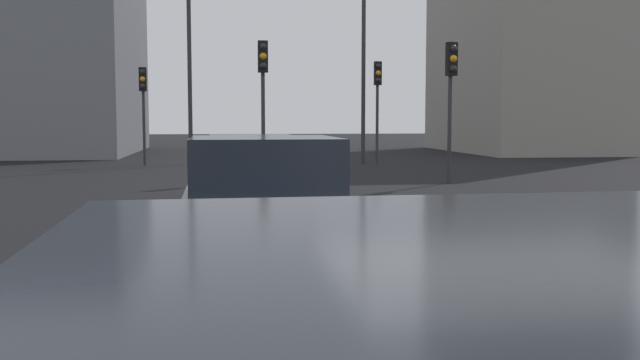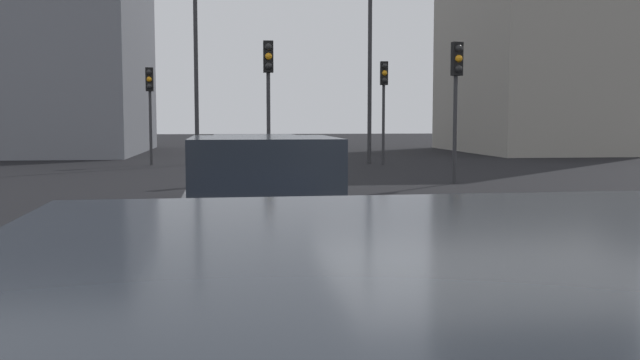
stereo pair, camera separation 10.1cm
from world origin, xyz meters
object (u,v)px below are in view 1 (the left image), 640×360
object	(u,v)px
car_grey_right_second	(263,212)
traffic_light_near_left	(451,82)
traffic_light_near_right	(378,91)
traffic_light_far_left	(263,80)
car_white_right_lead	(252,172)
traffic_light_far_right	(143,95)
street_lamp_far	(189,44)
street_lamp_kerbside	(364,37)

from	to	relation	value
car_grey_right_second	traffic_light_near_left	xyz separation A→B (m)	(11.11, -5.77, 2.01)
traffic_light_near_right	traffic_light_far_left	xyz separation A→B (m)	(-6.47, 4.80, 0.02)
car_white_right_lead	car_grey_right_second	bearing A→B (deg)	176.76
car_grey_right_second	traffic_light_far_right	xyz separation A→B (m)	(20.19, 3.37, 1.93)
car_grey_right_second	traffic_light_near_left	distance (m)	12.68
traffic_light_near_left	traffic_light_far_right	distance (m)	12.89
traffic_light_far_right	street_lamp_far	distance (m)	2.62
car_grey_right_second	street_lamp_far	xyz separation A→B (m)	(20.30, 1.61, 3.87)
traffic_light_far_left	traffic_light_far_right	world-z (taller)	traffic_light_far_left
traffic_light_far_right	traffic_light_near_left	bearing A→B (deg)	45.74
traffic_light_near_right	traffic_light_far_left	bearing A→B (deg)	-35.33
car_grey_right_second	street_lamp_far	world-z (taller)	street_lamp_far
traffic_light_near_left	traffic_light_far_right	xyz separation A→B (m)	(9.08, 9.14, -0.08)
street_lamp_kerbside	traffic_light_far_left	bearing A→B (deg)	149.32
car_white_right_lead	traffic_light_far_left	distance (m)	6.75
traffic_light_far_right	car_grey_right_second	bearing A→B (deg)	10.01
car_grey_right_second	street_lamp_kerbside	xyz separation A→B (m)	(20.37, -5.20, 4.26)
traffic_light_near_right	traffic_light_far_right	xyz separation A→B (m)	(0.82, 8.93, -0.18)
traffic_light_near_left	traffic_light_far_left	distance (m)	5.32
car_white_right_lead	traffic_light_far_right	xyz separation A→B (m)	(13.65, 3.52, 1.98)
traffic_light_far_left	car_white_right_lead	bearing A→B (deg)	-6.53
traffic_light_far_left	street_lamp_far	bearing A→B (deg)	-163.19
car_grey_right_second	traffic_light_far_right	distance (m)	20.56
street_lamp_far	car_grey_right_second	bearing A→B (deg)	-175.45
street_lamp_far	street_lamp_kerbside	bearing A→B (deg)	-89.35
car_white_right_lead	traffic_light_near_left	xyz separation A→B (m)	(4.57, -5.62, 2.06)
car_grey_right_second	street_lamp_kerbside	distance (m)	21.45
traffic_light_far_left	street_lamp_kerbside	bearing A→B (deg)	148.27
car_white_right_lead	traffic_light_far_right	distance (m)	14.24
car_grey_right_second	street_lamp_far	bearing A→B (deg)	4.21
car_white_right_lead	traffic_light_near_right	size ratio (longest dim) A/B	1.16
car_white_right_lead	traffic_light_near_right	xyz separation A→B (m)	(12.83, -5.41, 2.15)
traffic_light_near_right	street_lamp_far	world-z (taller)	street_lamp_far
traffic_light_far_right	street_lamp_kerbside	bearing A→B (deg)	91.76
traffic_light_near_left	street_lamp_far	bearing A→B (deg)	-148.90
traffic_light_far_left	street_lamp_far	xyz separation A→B (m)	(7.39, 2.38, 1.75)
car_white_right_lead	street_lamp_far	world-z (taller)	street_lamp_far
car_grey_right_second	car_white_right_lead	bearing A→B (deg)	-1.70
car_grey_right_second	traffic_light_far_left	distance (m)	13.10
traffic_light_far_left	traffic_light_far_right	distance (m)	8.38
traffic_light_near_right	car_grey_right_second	bearing A→B (deg)	-14.80
car_grey_right_second	traffic_light_far_left	xyz separation A→B (m)	(12.90, -0.77, 2.12)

